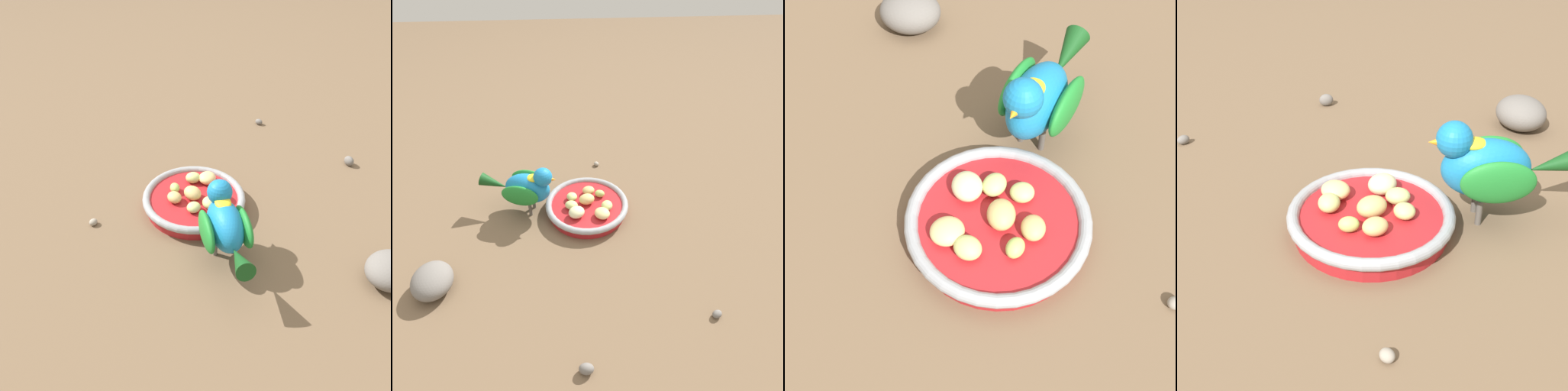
% 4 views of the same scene
% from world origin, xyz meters
% --- Properties ---
extents(ground_plane, '(4.00, 4.00, 0.00)m').
position_xyz_m(ground_plane, '(0.00, 0.00, 0.00)').
color(ground_plane, brown).
extents(feeding_bowl, '(0.20, 0.20, 0.03)m').
position_xyz_m(feeding_bowl, '(-0.00, 0.01, 0.02)').
color(feeding_bowl, '#AD1E23').
rests_on(feeding_bowl, ground_plane).
extents(apple_piece_0, '(0.05, 0.05, 0.02)m').
position_xyz_m(apple_piece_0, '(-0.03, -0.03, 0.04)').
color(apple_piece_0, beige).
rests_on(apple_piece_0, feeding_bowl).
extents(apple_piece_1, '(0.04, 0.04, 0.02)m').
position_xyz_m(apple_piece_1, '(-0.00, 0.02, 0.04)').
color(apple_piece_1, tan).
rests_on(apple_piece_1, feeding_bowl).
extents(apple_piece_2, '(0.03, 0.02, 0.02)m').
position_xyz_m(apple_piece_2, '(0.03, 0.04, 0.03)').
color(apple_piece_2, '#B2CC66').
rests_on(apple_piece_2, feeding_bowl).
extents(apple_piece_3, '(0.03, 0.03, 0.02)m').
position_xyz_m(apple_piece_3, '(-0.04, 0.03, 0.03)').
color(apple_piece_3, '#C6D17A').
rests_on(apple_piece_3, feeding_bowl).
extents(apple_piece_4, '(0.05, 0.05, 0.02)m').
position_xyz_m(apple_piece_4, '(0.03, -0.03, 0.04)').
color(apple_piece_4, '#E5C67F').
rests_on(apple_piece_4, feeding_bowl).
extents(apple_piece_5, '(0.04, 0.04, 0.02)m').
position_xyz_m(apple_piece_5, '(0.05, -0.01, 0.04)').
color(apple_piece_5, '#C6D17A').
rests_on(apple_piece_5, feeding_bowl).
extents(apple_piece_6, '(0.04, 0.03, 0.02)m').
position_xyz_m(apple_piece_6, '(-0.04, 0.00, 0.03)').
color(apple_piece_6, '#C6D17A').
rests_on(apple_piece_6, feeding_bowl).
extents(apple_piece_7, '(0.03, 0.03, 0.02)m').
position_xyz_m(apple_piece_7, '(0.01, 0.05, 0.03)').
color(apple_piece_7, tan).
rests_on(apple_piece_7, feeding_bowl).
extents(parrot, '(0.19, 0.11, 0.13)m').
position_xyz_m(parrot, '(-0.14, 0.03, 0.08)').
color(parrot, '#59544C').
rests_on(parrot, ground_plane).
extents(rock_large, '(0.08, 0.09, 0.05)m').
position_xyz_m(rock_large, '(-0.31, -0.18, 0.03)').
color(rock_large, slate).
rests_on(rock_large, ground_plane).
extents(pebble_0, '(0.02, 0.02, 0.01)m').
position_xyz_m(pebble_0, '(0.21, -0.29, 0.01)').
color(pebble_0, slate).
rests_on(pebble_0, ground_plane).
extents(pebble_1, '(0.03, 0.02, 0.02)m').
position_xyz_m(pebble_1, '(-0.03, -0.36, 0.01)').
color(pebble_1, slate).
rests_on(pebble_1, ground_plane).
extents(pebble_2, '(0.02, 0.02, 0.01)m').
position_xyz_m(pebble_2, '(0.04, 0.21, 0.01)').
color(pebble_2, gray).
rests_on(pebble_2, ground_plane).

